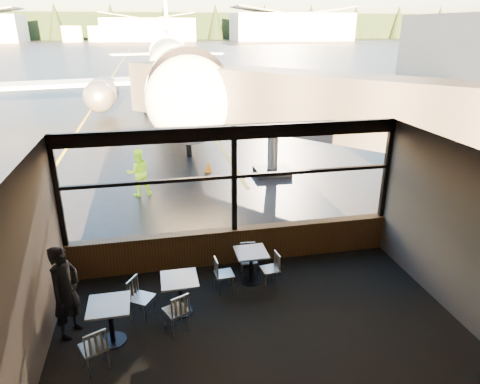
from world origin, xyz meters
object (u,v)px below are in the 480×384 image
object	(u,v)px
chair_mid_s	(176,311)
ground_crew	(138,173)
cone_nose	(208,166)
chair_mid_w	(142,299)
cafe_table_near	(251,267)
chair_left_s	(94,347)
cafe_table_mid	(180,295)
chair_near_n	(249,261)
passenger	(66,292)
chair_near_w	(224,274)
airliner	(173,33)
cafe_table_left	(111,323)
jet_bridge	(301,124)
chair_near_e	(270,270)

from	to	relation	value
chair_mid_s	ground_crew	bearing A→B (deg)	71.65
chair_mid_s	cone_nose	size ratio (longest dim) A/B	2.08
chair_mid_s	chair_mid_w	xyz separation A→B (m)	(-0.66, 0.54, -0.00)
cafe_table_near	chair_left_s	world-z (taller)	chair_left_s
cafe_table_mid	chair_mid_s	distance (m)	0.57
chair_near_n	chair_mid_w	distance (m)	2.70
passenger	ground_crew	bearing A→B (deg)	19.34
chair_near_w	chair_left_s	bearing A→B (deg)	-58.17
airliner	passenger	size ratio (longest dim) A/B	17.99
chair_left_s	cafe_table_left	bearing A→B (deg)	43.97
passenger	airliner	bearing A→B (deg)	20.14
airliner	jet_bridge	world-z (taller)	airliner
cafe_table_left	chair_mid_w	size ratio (longest dim) A/B	0.94
cafe_table_left	passenger	xyz separation A→B (m)	(-0.80, 0.42, 0.53)
cafe_table_left	cafe_table_mid	bearing A→B (deg)	25.55
chair_near_e	airliner	bearing A→B (deg)	-4.44
jet_bridge	chair_left_s	world-z (taller)	jet_bridge
cafe_table_mid	chair_near_w	bearing A→B (deg)	29.96
airliner	cafe_table_near	distance (m)	22.73
cafe_table_left	ground_crew	bearing A→B (deg)	86.63
chair_near_e	cafe_table_near	bearing A→B (deg)	53.29
cafe_table_mid	chair_near_w	world-z (taller)	chair_near_w
chair_near_e	passenger	bearing A→B (deg)	95.13
cafe_table_mid	chair_near_e	bearing A→B (deg)	15.94
cafe_table_left	chair_near_w	xyz separation A→B (m)	(2.37, 1.23, -0.00)
jet_bridge	cafe_table_left	bearing A→B (deg)	-129.08
airliner	cafe_table_near	world-z (taller)	airliner
chair_near_e	ground_crew	xyz separation A→B (m)	(-2.97, 6.44, 0.44)
chair_near_w	chair_left_s	world-z (taller)	chair_left_s
jet_bridge	chair_mid_s	distance (m)	9.58
cafe_table_near	cafe_table_mid	bearing A→B (deg)	-154.02
cafe_table_near	cone_nose	world-z (taller)	cafe_table_near
cafe_table_left	cafe_table_near	bearing A→B (deg)	25.79
jet_bridge	chair_near_w	world-z (taller)	jet_bridge
chair_near_w	cone_nose	xyz separation A→B (m)	(0.83, 8.58, -0.20)
cafe_table_mid	cafe_table_left	bearing A→B (deg)	-154.45
chair_near_e	chair_mid_w	bearing A→B (deg)	96.09
chair_near_e	ground_crew	world-z (taller)	ground_crew
airliner	chair_near_e	world-z (taller)	airliner
jet_bridge	cone_nose	bearing A→B (deg)	149.82
chair_left_s	chair_mid_w	bearing A→B (deg)	32.31
cafe_table_mid	chair_left_s	distance (m)	2.04
chair_mid_s	chair_left_s	distance (m)	1.64
cafe_table_near	cafe_table_mid	world-z (taller)	cafe_table_mid
jet_bridge	chair_mid_s	xyz separation A→B (m)	(-5.22, -7.84, -1.78)
chair_near_n	chair_near_w	bearing A→B (deg)	42.44
cafe_table_left	airliner	bearing A→B (deg)	83.09
cafe_table_near	cafe_table_mid	size ratio (longest dim) A/B	0.97
chair_near_w	passenger	bearing A→B (deg)	-79.42
chair_near_n	cone_nose	distance (m)	8.09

